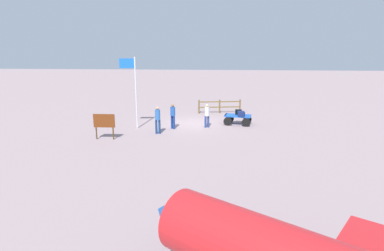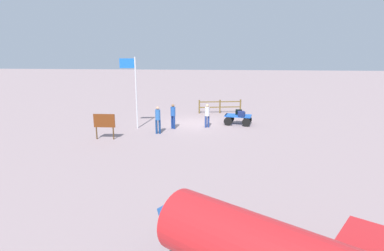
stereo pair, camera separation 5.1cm
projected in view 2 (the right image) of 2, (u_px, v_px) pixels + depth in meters
ground_plane at (195, 124)px, 23.36m from camera, size 120.00×120.00×0.00m
luggage_cart at (238, 118)px, 23.02m from camera, size 2.04×1.43×0.69m
suitcase_tan at (242, 114)px, 22.48m from camera, size 0.51×0.40×0.32m
suitcase_dark at (239, 112)px, 23.13m from camera, size 0.47×0.38×0.34m
suitcase_olive at (241, 113)px, 22.72m from camera, size 0.48×0.40×0.31m
worker_lead at (207, 114)px, 22.07m from camera, size 0.41×0.41×1.62m
worker_trailing at (158, 118)px, 20.42m from camera, size 0.37×0.37×1.76m
worker_supervisor at (173, 115)px, 21.68m from camera, size 0.45×0.45×1.70m
flagpole at (134, 85)px, 21.40m from camera, size 1.08×0.14×4.77m
signboard at (104, 122)px, 19.14m from camera, size 1.28×0.10×1.54m
wooden_fence at (220, 105)px, 27.04m from camera, size 3.55×0.71×1.13m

